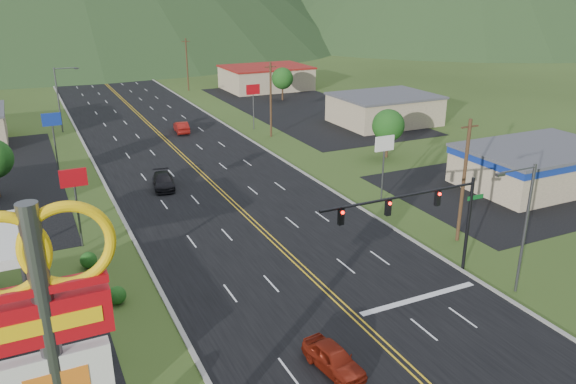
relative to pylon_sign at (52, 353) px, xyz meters
name	(u,v)px	position (x,y,z in m)	size (l,w,h in m)	color
pylon_sign	(52,353)	(0.00, 0.00, 0.00)	(4.32, 0.60, 14.00)	#59595E
traffic_signal	(425,210)	(23.48, 12.00, -3.97)	(13.10, 0.43, 7.00)	black
streetlight_east	(523,221)	(28.18, 8.00, -4.12)	(3.28, 0.25, 9.00)	#59595E
streetlight_west	(60,95)	(5.32, 68.00, -4.12)	(3.28, 0.25, 9.00)	#59595E
building_east_near	(538,164)	(47.00, 23.00, -7.03)	(15.40, 10.40, 4.10)	#CFB790
building_east_mid	(384,109)	(49.00, 53.00, -7.14)	(14.40, 11.40, 4.30)	#CFB790
building_east_far	(266,78)	(45.00, 88.00, -7.04)	(16.40, 12.40, 4.50)	#CFB790
pole_sign_west_a	(74,186)	(3.00, 28.00, -4.25)	(2.00, 0.18, 6.40)	#59595E
pole_sign_west_b	(52,125)	(3.00, 50.00, -4.25)	(2.00, 0.18, 6.40)	#59595E
pole_sign_east_a	(384,150)	(30.00, 26.00, -4.25)	(2.00, 0.18, 6.40)	#59595E
pole_sign_east_b	(253,94)	(30.00, 58.00, -4.25)	(2.00, 0.18, 6.40)	#59595E
tree_east_a	(388,125)	(39.00, 38.00, -5.41)	(3.84, 3.84, 5.82)	#382314
tree_east_b	(282,78)	(43.00, 76.00, -5.41)	(3.84, 3.84, 5.82)	#382314
utility_pole_a	(464,180)	(30.50, 16.00, -4.17)	(1.60, 0.28, 10.00)	#382314
utility_pole_b	(271,99)	(30.50, 53.00, -4.17)	(1.60, 0.28, 10.00)	#382314
utility_pole_c	(187,64)	(30.50, 93.00, -4.17)	(1.60, 0.28, 10.00)	#382314
utility_pole_d	(143,46)	(30.50, 133.00, -4.17)	(1.60, 0.28, 10.00)	#382314
car_red_near	(334,359)	(13.24, 6.10, -8.59)	(1.67, 4.14, 1.41)	maroon
car_dark_mid	(163,182)	(12.13, 38.65, -8.59)	(1.98, 4.87, 1.41)	black
car_red_far	(181,127)	(20.06, 60.48, -8.53)	(1.63, 4.67, 1.54)	maroon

